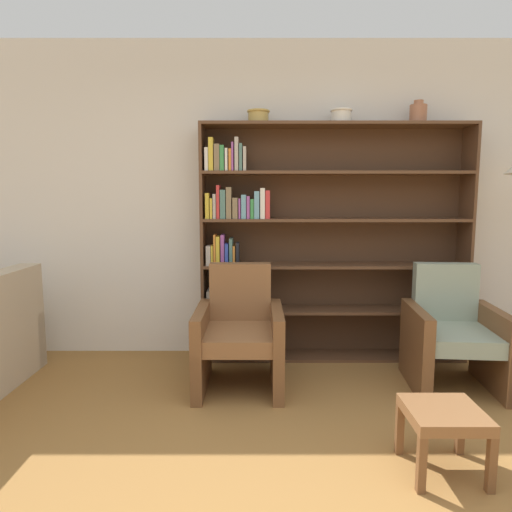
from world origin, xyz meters
TOP-DOWN VIEW (x-y plane):
  - wall_back at (0.00, 2.42)m, footprint 12.00×0.06m
  - bookshelf at (0.13, 2.26)m, footprint 2.28×0.30m
  - bowl_olive at (-0.32, 2.23)m, footprint 0.19×0.19m
  - bowl_terracotta at (0.37, 2.23)m, footprint 0.18×0.18m
  - vase_tall at (1.01, 2.23)m, footprint 0.14×0.14m
  - armchair_leather at (-0.46, 1.65)m, footprint 0.64×0.68m
  - armchair_cushioned at (1.14, 1.65)m, footprint 0.70×0.73m
  - footstool at (0.63, 0.54)m, footprint 0.38×0.38m

SIDE VIEW (x-z plane):
  - footstool at x=0.63m, z-range 0.11..0.46m
  - armchair_leather at x=-0.46m, z-range -0.06..0.84m
  - armchair_cushioned at x=1.14m, z-range -0.06..0.84m
  - bookshelf at x=0.13m, z-range -0.01..2.02m
  - wall_back at x=0.00m, z-range 0.00..2.75m
  - bowl_olive at x=-0.32m, z-range 2.03..2.14m
  - bowl_terracotta at x=0.37m, z-range 2.03..2.14m
  - vase_tall at x=1.01m, z-range 2.01..2.20m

